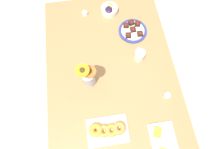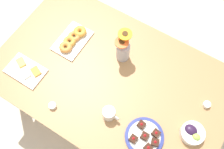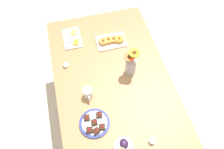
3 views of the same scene
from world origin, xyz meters
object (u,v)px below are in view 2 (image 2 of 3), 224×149
at_px(dining_table, 112,82).
at_px(grape_bowl, 192,133).
at_px(flower_vase, 123,50).
at_px(croissant_platter, 73,40).
at_px(jam_cup_honey, 52,106).
at_px(jam_cup_berry, 207,105).
at_px(coffee_mug, 109,114).
at_px(dessert_plate, 145,137).
at_px(cheese_platter, 26,70).

height_order(dining_table, grape_bowl, grape_bowl).
bearing_deg(flower_vase, croissant_platter, -167.71).
height_order(grape_bowl, croissant_platter, grape_bowl).
bearing_deg(grape_bowl, jam_cup_honey, -159.79).
distance_m(dining_table, jam_cup_berry, 0.64).
relative_size(coffee_mug, jam_cup_honey, 2.39).
relative_size(dining_table, jam_cup_berry, 33.33).
xyz_separation_m(jam_cup_honey, flower_vase, (0.20, 0.55, 0.08)).
height_order(croissant_platter, dessert_plate, same).
distance_m(cheese_platter, croissant_platter, 0.39).
bearing_deg(coffee_mug, flower_vase, 109.47).
bearing_deg(grape_bowl, croissant_platter, 170.76).
xyz_separation_m(cheese_platter, croissant_platter, (0.13, 0.36, 0.01)).
height_order(coffee_mug, croissant_platter, coffee_mug).
relative_size(grape_bowl, flower_vase, 0.55).
xyz_separation_m(coffee_mug, jam_cup_berry, (0.49, 0.38, -0.03)).
xyz_separation_m(coffee_mug, dessert_plate, (0.25, -0.00, -0.04)).
distance_m(coffee_mug, dessert_plate, 0.26).
bearing_deg(dining_table, jam_cup_honey, -119.79).
relative_size(coffee_mug, croissant_platter, 0.41).
distance_m(jam_cup_honey, dessert_plate, 0.61).
bearing_deg(dining_table, grape_bowl, -6.61).
bearing_deg(coffee_mug, dessert_plate, -0.09).
distance_m(jam_cup_berry, flower_vase, 0.64).
relative_size(croissant_platter, dessert_plate, 1.17).
height_order(coffee_mug, jam_cup_berry, coffee_mug).
distance_m(cheese_platter, dessert_plate, 0.90).
relative_size(jam_cup_berry, flower_vase, 0.18).
bearing_deg(cheese_platter, jam_cup_berry, 20.12).
height_order(jam_cup_honey, dessert_plate, dessert_plate).
bearing_deg(croissant_platter, jam_cup_honey, -69.68).
height_order(dining_table, flower_vase, flower_vase).
relative_size(croissant_platter, flower_vase, 1.07).
bearing_deg(croissant_platter, cheese_platter, -110.31).
bearing_deg(dessert_plate, coffee_mug, 179.91).
height_order(dessert_plate, flower_vase, flower_vase).
distance_m(dining_table, coffee_mug, 0.30).
bearing_deg(dessert_plate, flower_vase, 134.31).
bearing_deg(coffee_mug, dining_table, 117.84).
bearing_deg(cheese_platter, dessert_plate, 2.10).
xyz_separation_m(grape_bowl, jam_cup_berry, (0.01, 0.22, -0.01)).
bearing_deg(dessert_plate, jam_cup_honey, -166.86).
bearing_deg(flower_vase, dessert_plate, -45.69).
height_order(dining_table, jam_cup_honey, jam_cup_honey).
relative_size(coffee_mug, cheese_platter, 0.44).
xyz_separation_m(grape_bowl, jam_cup_honey, (-0.83, -0.30, -0.01)).
relative_size(dining_table, coffee_mug, 13.95).
xyz_separation_m(dining_table, jam_cup_honey, (-0.21, -0.38, 0.10)).
height_order(jam_cup_honey, jam_cup_berry, same).
relative_size(grape_bowl, croissant_platter, 0.52).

